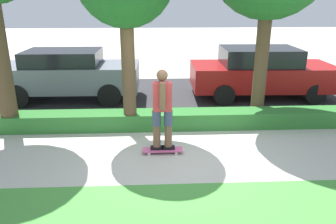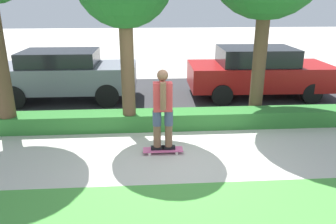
{
  "view_description": "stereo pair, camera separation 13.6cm",
  "coord_description": "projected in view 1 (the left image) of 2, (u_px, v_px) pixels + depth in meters",
  "views": [
    {
      "loc": [
        -0.4,
        -5.81,
        2.98
      ],
      "look_at": [
        -0.09,
        0.6,
        0.74
      ],
      "focal_mm": 35.0,
      "sensor_mm": 36.0,
      "label": 1
    },
    {
      "loc": [
        -0.53,
        -5.8,
        2.98
      ],
      "look_at": [
        -0.09,
        0.6,
        0.74
      ],
      "focal_mm": 35.0,
      "sensor_mm": 36.0,
      "label": 2
    }
  ],
  "objects": [
    {
      "name": "street_asphalt",
      "position": [
        165.0,
        97.0,
        10.44
      ],
      "size": [
        14.46,
        5.0,
        0.01
      ],
      "color": "#2D2D30",
      "rests_on": "ground_plane"
    },
    {
      "name": "parked_car_front",
      "position": [
        68.0,
        74.0,
        9.95
      ],
      "size": [
        4.22,
        1.78,
        1.52
      ],
      "rotation": [
        0.0,
        0.0,
        -0.01
      ],
      "color": "slate",
      "rests_on": "ground_plane"
    },
    {
      "name": "hedge_row",
      "position": [
        170.0,
        120.0,
        7.92
      ],
      "size": [
        14.46,
        0.6,
        0.4
      ],
      "color": "#2D702D",
      "rests_on": "ground_plane"
    },
    {
      "name": "parked_car_middle",
      "position": [
        261.0,
        72.0,
        10.23
      ],
      "size": [
        4.41,
        1.97,
        1.55
      ],
      "rotation": [
        0.0,
        0.0,
        -0.03
      ],
      "color": "maroon",
      "rests_on": "ground_plane"
    },
    {
      "name": "ground_plane",
      "position": [
        174.0,
        157.0,
        6.48
      ],
      "size": [
        60.0,
        60.0,
        0.0
      ],
      "primitive_type": "plane",
      "color": "#BCB7AD"
    },
    {
      "name": "skater_person",
      "position": [
        162.0,
        108.0,
        6.35
      ],
      "size": [
        0.49,
        0.42,
        1.64
      ],
      "color": "black",
      "rests_on": "skateboard"
    },
    {
      "name": "skateboard",
      "position": [
        163.0,
        150.0,
        6.65
      ],
      "size": [
        0.8,
        0.24,
        0.08
      ],
      "color": "#DB5B93",
      "rests_on": "ground_plane"
    }
  ]
}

